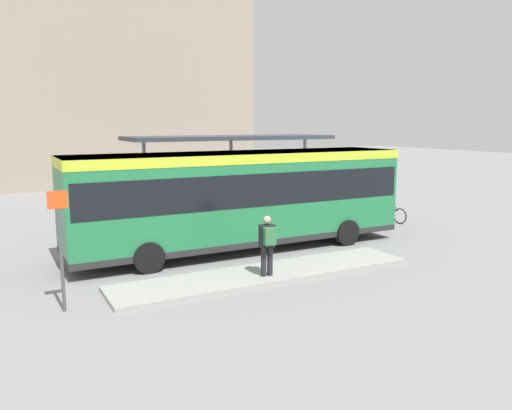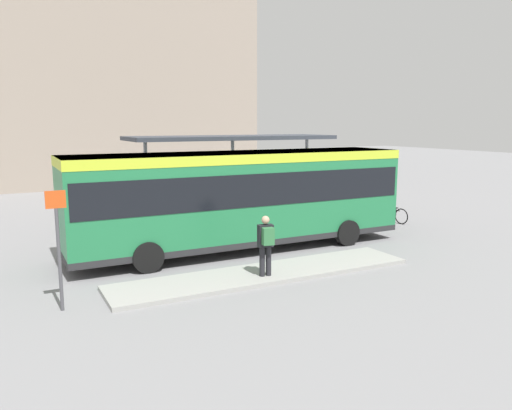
# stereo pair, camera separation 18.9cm
# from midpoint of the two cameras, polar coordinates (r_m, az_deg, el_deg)

# --- Properties ---
(ground_plane) EXTENTS (120.00, 120.00, 0.00)m
(ground_plane) POSITION_cam_midpoint_polar(r_m,az_deg,el_deg) (17.24, -2.02, -5.06)
(ground_plane) COLOR gray
(curb_island) EXTENTS (8.91, 1.80, 0.12)m
(curb_island) POSITION_cam_midpoint_polar(r_m,az_deg,el_deg) (14.30, 0.81, -7.84)
(curb_island) COLOR #9E9E99
(curb_island) RESTS_ON ground_plane
(city_bus) EXTENTS (11.57, 2.74, 3.33)m
(city_bus) POSITION_cam_midpoint_polar(r_m,az_deg,el_deg) (16.87, -2.02, 1.33)
(city_bus) COLOR #237A47
(city_bus) RESTS_ON ground_plane
(pedestrian_waiting) EXTENTS (0.44, 0.47, 1.68)m
(pedestrian_waiting) POSITION_cam_midpoint_polar(r_m,az_deg,el_deg) (13.62, 0.92, -4.25)
(pedestrian_waiting) COLOR #232328
(pedestrian_waiting) RESTS_ON curb_island
(bicycle_black) EXTENTS (0.48, 1.59, 0.69)m
(bicycle_black) POSITION_cam_midpoint_polar(r_m,az_deg,el_deg) (22.59, 14.95, -1.03)
(bicycle_black) COLOR black
(bicycle_black) RESTS_ON ground_plane
(bicycle_green) EXTENTS (0.48, 1.58, 0.69)m
(bicycle_green) POSITION_cam_midpoint_polar(r_m,az_deg,el_deg) (23.25, 13.84, -0.70)
(bicycle_green) COLOR black
(bicycle_green) RESTS_ON ground_plane
(bicycle_white) EXTENTS (0.48, 1.65, 0.71)m
(bicycle_white) POSITION_cam_midpoint_polar(r_m,az_deg,el_deg) (23.67, 12.10, -0.44)
(bicycle_white) COLOR black
(bicycle_white) RESTS_ON ground_plane
(station_shelter) EXTENTS (9.78, 3.06, 3.71)m
(station_shelter) POSITION_cam_midpoint_polar(r_m,az_deg,el_deg) (23.62, -3.12, 7.48)
(station_shelter) COLOR #383D47
(station_shelter) RESTS_ON ground_plane
(potted_planter_near_shelter) EXTENTS (0.73, 0.73, 1.14)m
(potted_planter_near_shelter) POSITION_cam_midpoint_polar(r_m,az_deg,el_deg) (21.22, -4.31, -0.71)
(potted_planter_near_shelter) COLOR slate
(potted_planter_near_shelter) RESTS_ON ground_plane
(potted_planter_far_side) EXTENTS (0.86, 0.86, 1.27)m
(potted_planter_far_side) POSITION_cam_midpoint_polar(r_m,az_deg,el_deg) (21.46, -0.03, -0.40)
(potted_planter_far_side) COLOR slate
(potted_planter_far_side) RESTS_ON ground_plane
(platform_sign) EXTENTS (0.44, 0.08, 2.80)m
(platform_sign) POSITION_cam_midpoint_polar(r_m,az_deg,el_deg) (12.15, -21.86, -4.31)
(platform_sign) COLOR #4C4C51
(platform_sign) RESTS_ON ground_plane
(station_building) EXTENTS (25.63, 14.73, 14.54)m
(station_building) POSITION_cam_midpoint_polar(r_m,az_deg,el_deg) (41.68, -21.70, 12.78)
(station_building) COLOR gray
(station_building) RESTS_ON ground_plane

